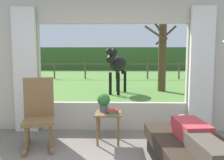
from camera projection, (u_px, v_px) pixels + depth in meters
back_wall_with_window at (113, 68)px, 4.56m from camera, size 5.20×0.12×2.55m
curtain_panel_left at (25, 70)px, 4.47m from camera, size 0.44×0.10×2.40m
curtain_panel_right at (201, 71)px, 4.39m from camera, size 0.44×0.10×2.40m
outdoor_pasture_lawn at (116, 78)px, 15.53m from camera, size 36.00×21.68×0.02m
distant_hill_ridge at (117, 59)px, 25.19m from camera, size 36.00×2.00×2.40m
recliner_sofa at (194, 158)px, 2.87m from camera, size 1.05×1.78×0.42m
reclining_person at (196, 135)px, 2.79m from camera, size 0.39×1.44×0.22m
rocking_chair at (39, 113)px, 3.78m from camera, size 0.62×0.78×1.12m
side_table at (108, 118)px, 3.93m from camera, size 0.44×0.44×0.52m
potted_plant at (104, 101)px, 3.97m from camera, size 0.22×0.22×0.32m
book_stack at (113, 111)px, 3.86m from camera, size 0.19×0.15×0.06m
horse at (117, 64)px, 8.88m from camera, size 0.93×1.81×1.73m
pasture_tree at (162, 52)px, 9.52m from camera, size 1.36×1.36×3.33m
pasture_fence_line at (116, 68)px, 14.78m from camera, size 16.10×0.10×1.10m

